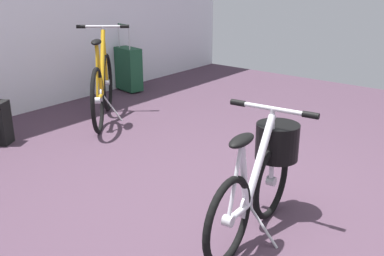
# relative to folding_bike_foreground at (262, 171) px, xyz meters

# --- Properties ---
(ground_plane) EXTENTS (7.71, 7.71, 0.00)m
(ground_plane) POSITION_rel_folding_bike_foreground_xyz_m (-0.06, 0.21, -0.36)
(ground_plane) COLOR #473342
(folding_bike_foreground) EXTENTS (1.03, 0.53, 0.73)m
(folding_bike_foreground) POSITION_rel_folding_bike_foreground_xyz_m (0.00, 0.00, 0.00)
(folding_bike_foreground) COLOR black
(folding_bike_foreground) RESTS_ON ground_plane
(display_bike_left) EXTENTS (1.02, 0.91, 0.92)m
(display_bike_left) POSITION_rel_folding_bike_foreground_xyz_m (0.77, 2.26, -0.01)
(display_bike_left) COLOR black
(display_bike_left) RESTS_ON ground_plane
(rolling_suitcase) EXTENTS (0.24, 0.39, 0.83)m
(rolling_suitcase) POSITION_rel_folding_bike_foreground_xyz_m (1.75, 2.91, -0.08)
(rolling_suitcase) COLOR #19472D
(rolling_suitcase) RESTS_ON ground_plane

